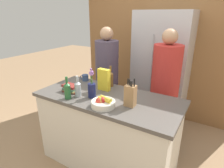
{
  "coord_description": "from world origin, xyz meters",
  "views": [
    {
      "loc": [
        1.05,
        -1.64,
        1.82
      ],
      "look_at": [
        0.0,
        0.09,
        1.05
      ],
      "focal_mm": 30.0,
      "sensor_mm": 36.0,
      "label": 1
    }
  ],
  "objects_px": {
    "cereal_box": "(104,80)",
    "bottle_vinegar": "(111,78)",
    "person_at_sink": "(107,76)",
    "person_in_blue": "(165,86)",
    "fruit_bowl": "(103,103)",
    "coffee_mug": "(85,78)",
    "book_stack": "(71,88)",
    "flower_vase": "(92,88)",
    "bottle_wine": "(78,88)",
    "knife_block": "(130,95)",
    "refrigerator": "(161,71)",
    "bottle_oil": "(67,90)"
  },
  "relations": [
    {
      "from": "knife_block",
      "to": "book_stack",
      "type": "bearing_deg",
      "value": -177.51
    },
    {
      "from": "coffee_mug",
      "to": "book_stack",
      "type": "bearing_deg",
      "value": -75.69
    },
    {
      "from": "person_at_sink",
      "to": "person_in_blue",
      "type": "distance_m",
      "value": 0.89
    },
    {
      "from": "person_at_sink",
      "to": "bottle_wine",
      "type": "bearing_deg",
      "value": -95.21
    },
    {
      "from": "person_at_sink",
      "to": "book_stack",
      "type": "bearing_deg",
      "value": -106.88
    },
    {
      "from": "fruit_bowl",
      "to": "bottle_vinegar",
      "type": "relative_size",
      "value": 0.91
    },
    {
      "from": "knife_block",
      "to": "person_at_sink",
      "type": "relative_size",
      "value": 0.18
    },
    {
      "from": "person_in_blue",
      "to": "bottle_wine",
      "type": "bearing_deg",
      "value": -143.78
    },
    {
      "from": "person_in_blue",
      "to": "bottle_vinegar",
      "type": "bearing_deg",
      "value": -158.65
    },
    {
      "from": "knife_block",
      "to": "flower_vase",
      "type": "relative_size",
      "value": 0.88
    },
    {
      "from": "coffee_mug",
      "to": "bottle_oil",
      "type": "xyz_separation_m",
      "value": [
        0.21,
        -0.56,
        0.06
      ]
    },
    {
      "from": "flower_vase",
      "to": "person_at_sink",
      "type": "bearing_deg",
      "value": 110.66
    },
    {
      "from": "bottle_oil",
      "to": "person_in_blue",
      "type": "height_order",
      "value": "person_in_blue"
    },
    {
      "from": "fruit_bowl",
      "to": "bottle_wine",
      "type": "xyz_separation_m",
      "value": [
        -0.38,
        0.06,
        0.05
      ]
    },
    {
      "from": "coffee_mug",
      "to": "person_at_sink",
      "type": "distance_m",
      "value": 0.39
    },
    {
      "from": "fruit_bowl",
      "to": "coffee_mug",
      "type": "relative_size",
      "value": 2.13
    },
    {
      "from": "person_in_blue",
      "to": "fruit_bowl",
      "type": "bearing_deg",
      "value": -124.46
    },
    {
      "from": "refrigerator",
      "to": "knife_block",
      "type": "distance_m",
      "value": 1.36
    },
    {
      "from": "bottle_vinegar",
      "to": "person_in_blue",
      "type": "distance_m",
      "value": 0.73
    },
    {
      "from": "flower_vase",
      "to": "bottle_wine",
      "type": "height_order",
      "value": "flower_vase"
    },
    {
      "from": "refrigerator",
      "to": "knife_block",
      "type": "xyz_separation_m",
      "value": [
        0.1,
        -1.35,
        0.11
      ]
    },
    {
      "from": "book_stack",
      "to": "bottle_oil",
      "type": "xyz_separation_m",
      "value": [
        0.11,
        -0.17,
        0.06
      ]
    },
    {
      "from": "cereal_box",
      "to": "bottle_vinegar",
      "type": "relative_size",
      "value": 0.98
    },
    {
      "from": "bottle_vinegar",
      "to": "bottle_wine",
      "type": "distance_m",
      "value": 0.48
    },
    {
      "from": "fruit_bowl",
      "to": "book_stack",
      "type": "distance_m",
      "value": 0.56
    },
    {
      "from": "knife_block",
      "to": "bottle_wine",
      "type": "distance_m",
      "value": 0.62
    },
    {
      "from": "refrigerator",
      "to": "person_in_blue",
      "type": "bearing_deg",
      "value": -68.06
    },
    {
      "from": "person_in_blue",
      "to": "cereal_box",
      "type": "bearing_deg",
      "value": -150.2
    },
    {
      "from": "knife_block",
      "to": "bottle_oil",
      "type": "bearing_deg",
      "value": -163.41
    },
    {
      "from": "bottle_oil",
      "to": "bottle_wine",
      "type": "height_order",
      "value": "bottle_oil"
    },
    {
      "from": "flower_vase",
      "to": "cereal_box",
      "type": "xyz_separation_m",
      "value": [
        -0.0,
        0.25,
        0.02
      ]
    },
    {
      "from": "bottle_oil",
      "to": "person_at_sink",
      "type": "xyz_separation_m",
      "value": [
        -0.08,
        0.93,
        -0.11
      ]
    },
    {
      "from": "fruit_bowl",
      "to": "coffee_mug",
      "type": "height_order",
      "value": "fruit_bowl"
    },
    {
      "from": "coffee_mug",
      "to": "person_in_blue",
      "type": "relative_size",
      "value": 0.07
    },
    {
      "from": "coffee_mug",
      "to": "person_at_sink",
      "type": "relative_size",
      "value": 0.07
    },
    {
      "from": "book_stack",
      "to": "bottle_vinegar",
      "type": "xyz_separation_m",
      "value": [
        0.32,
        0.4,
        0.07
      ]
    },
    {
      "from": "person_in_blue",
      "to": "flower_vase",
      "type": "bearing_deg",
      "value": -139.39
    },
    {
      "from": "fruit_bowl",
      "to": "knife_block",
      "type": "height_order",
      "value": "knife_block"
    },
    {
      "from": "knife_block",
      "to": "flower_vase",
      "type": "bearing_deg",
      "value": -175.27
    },
    {
      "from": "book_stack",
      "to": "bottle_wine",
      "type": "distance_m",
      "value": 0.19
    },
    {
      "from": "cereal_box",
      "to": "person_at_sink",
      "type": "bearing_deg",
      "value": 118.89
    },
    {
      "from": "fruit_bowl",
      "to": "bottle_vinegar",
      "type": "distance_m",
      "value": 0.57
    },
    {
      "from": "bottle_vinegar",
      "to": "flower_vase",
      "type": "bearing_deg",
      "value": -90.15
    },
    {
      "from": "flower_vase",
      "to": "person_in_blue",
      "type": "height_order",
      "value": "person_in_blue"
    },
    {
      "from": "knife_block",
      "to": "bottle_vinegar",
      "type": "height_order",
      "value": "knife_block"
    },
    {
      "from": "cereal_box",
      "to": "bottle_vinegar",
      "type": "height_order",
      "value": "bottle_vinegar"
    },
    {
      "from": "bottle_wine",
      "to": "book_stack",
      "type": "bearing_deg",
      "value": 159.36
    },
    {
      "from": "person_at_sink",
      "to": "bottle_vinegar",
      "type": "bearing_deg",
      "value": -66.47
    },
    {
      "from": "knife_block",
      "to": "bottle_oil",
      "type": "relative_size",
      "value": 1.19
    },
    {
      "from": "fruit_bowl",
      "to": "cereal_box",
      "type": "distance_m",
      "value": 0.45
    }
  ]
}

